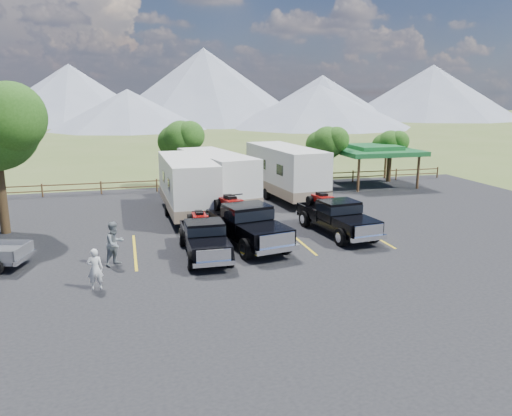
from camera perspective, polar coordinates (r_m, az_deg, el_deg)
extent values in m
plane|color=#465A26|center=(21.18, 3.17, -7.04)|extent=(320.00, 320.00, 0.00)
cube|color=black|center=(23.89, 0.95, -4.61)|extent=(44.00, 34.00, 0.04)
cube|color=gold|center=(24.02, -13.68, -4.84)|extent=(0.12, 5.50, 0.01)
cube|color=gold|center=(24.38, -4.23, -4.22)|extent=(0.12, 5.50, 0.01)
cube|color=gold|center=(25.38, 4.70, -3.53)|extent=(0.12, 5.50, 0.01)
cube|color=gold|center=(26.94, 12.76, -2.84)|extent=(0.12, 5.50, 0.01)
cylinder|color=black|center=(29.05, -27.09, 1.64)|extent=(0.48, 0.48, 4.48)
sphere|color=#1E4711|center=(27.65, -26.29, 9.26)|extent=(3.52, 3.52, 3.52)
cylinder|color=black|center=(39.43, 8.07, 4.36)|extent=(0.39, 0.39, 2.80)
sphere|color=#1E4711|center=(39.17, 8.17, 7.40)|extent=(2.52, 2.52, 2.52)
sphere|color=#1E4711|center=(38.95, 9.18, 7.73)|extent=(1.98, 1.98, 1.98)
sphere|color=#1E4711|center=(39.36, 7.25, 7.19)|extent=(2.16, 2.16, 2.16)
cylinder|color=black|center=(42.99, 14.97, 4.57)|extent=(0.38, 0.38, 2.52)
sphere|color=#1E4711|center=(42.76, 15.11, 7.08)|extent=(2.24, 2.24, 2.24)
sphere|color=#1E4711|center=(42.64, 15.97, 7.33)|extent=(1.76, 1.76, 1.76)
sphere|color=#1E4711|center=(42.86, 14.34, 6.92)|extent=(1.92, 1.92, 1.92)
cylinder|color=black|center=(38.57, -8.41, 4.37)|extent=(0.41, 0.41, 3.08)
sphere|color=#1E4711|center=(38.29, -8.53, 7.78)|extent=(2.80, 2.80, 2.80)
sphere|color=#1E4711|center=(37.84, -7.55, 8.21)|extent=(2.20, 2.20, 2.20)
sphere|color=#1E4711|center=(38.69, -9.42, 7.51)|extent=(2.40, 2.40, 2.40)
cylinder|color=brown|center=(38.45, -23.24, 1.84)|extent=(0.12, 0.12, 1.00)
cylinder|color=brown|center=(38.06, -17.28, 2.21)|extent=(0.12, 0.12, 1.00)
cylinder|color=brown|center=(38.08, -11.27, 2.56)|extent=(0.12, 0.12, 1.00)
cylinder|color=brown|center=(38.52, -5.32, 2.87)|extent=(0.12, 0.12, 1.00)
cylinder|color=brown|center=(39.36, 0.44, 3.15)|extent=(0.12, 0.12, 1.00)
cylinder|color=brown|center=(40.58, 5.91, 3.38)|extent=(0.12, 0.12, 1.00)
cylinder|color=brown|center=(42.15, 11.01, 3.57)|extent=(0.12, 0.12, 1.00)
cylinder|color=brown|center=(44.02, 15.72, 3.71)|extent=(0.12, 0.12, 1.00)
cylinder|color=brown|center=(46.17, 20.02, 3.83)|extent=(0.12, 0.12, 1.00)
cube|color=brown|center=(38.90, -2.41, 2.94)|extent=(36.00, 0.06, 0.08)
cube|color=brown|center=(38.83, -2.41, 3.52)|extent=(36.00, 0.06, 0.08)
cylinder|color=brown|center=(37.82, 11.63, 3.70)|extent=(0.20, 0.20, 2.60)
cylinder|color=brown|center=(42.30, 8.64, 4.79)|extent=(0.20, 0.20, 2.60)
cylinder|color=brown|center=(40.28, 18.04, 3.89)|extent=(0.20, 0.20, 2.60)
cylinder|color=brown|center=(44.52, 14.58, 4.92)|extent=(0.20, 0.20, 2.60)
cube|color=#1B5F2D|center=(40.97, 13.33, 6.37)|extent=(6.20, 6.20, 0.35)
cube|color=#1B5F2D|center=(40.94, 13.35, 6.78)|extent=(3.50, 3.50, 0.35)
cone|color=gray|center=(131.44, -20.43, 12.13)|extent=(44.00, 44.00, 14.00)
cone|color=gray|center=(128.52, -5.93, 13.75)|extent=(52.00, 52.00, 18.00)
cone|color=gray|center=(143.54, 7.56, 12.43)|extent=(40.00, 40.00, 12.00)
cone|color=gray|center=(155.07, 19.44, 12.41)|extent=(50.00, 50.00, 15.00)
cone|color=gray|center=(105.96, -14.41, 10.88)|extent=(32.00, 32.00, 8.00)
cone|color=gray|center=(110.88, 7.16, 11.52)|extent=(40.00, 40.00, 9.00)
cube|color=black|center=(22.74, -5.90, -4.08)|extent=(1.70, 5.06, 0.32)
cube|color=black|center=(21.04, -5.26, -4.56)|extent=(1.72, 1.62, 0.44)
cube|color=black|center=(22.46, -5.90, -2.61)|extent=(1.68, 1.40, 0.88)
cube|color=black|center=(22.42, -5.91, -2.28)|extent=(1.72, 1.46, 0.40)
cube|color=black|center=(24.19, -6.46, -2.45)|extent=(1.73, 2.15, 0.49)
cube|color=silver|center=(20.20, -4.86, -5.43)|extent=(1.42, 0.09, 0.49)
cube|color=silver|center=(20.26, -4.82, -6.38)|extent=(1.73, 0.18, 0.19)
cube|color=silver|center=(25.28, -6.76, -2.47)|extent=(1.73, 0.17, 0.19)
cylinder|color=black|center=(21.04, -7.46, -6.01)|extent=(0.28, 0.80, 0.80)
cylinder|color=black|center=(21.27, -2.99, -5.70)|extent=(0.28, 0.80, 0.80)
cylinder|color=black|center=(24.36, -8.42, -3.38)|extent=(0.28, 0.80, 0.80)
cylinder|color=black|center=(24.56, -4.56, -3.14)|extent=(0.28, 0.80, 0.80)
cube|color=maroon|center=(24.03, -6.49, -1.08)|extent=(0.64, 1.16, 0.31)
cube|color=black|center=(23.98, -6.51, -0.57)|extent=(0.36, 0.67, 0.16)
cube|color=maroon|center=(23.55, -6.34, -1.15)|extent=(0.71, 0.32, 0.19)
cylinder|color=black|center=(23.56, -6.39, -0.37)|extent=(0.80, 0.06, 0.05)
cylinder|color=black|center=(23.56, -7.28, -1.83)|extent=(0.24, 0.50, 0.50)
cylinder|color=black|center=(23.66, -5.37, -1.72)|extent=(0.24, 0.50, 0.50)
cylinder|color=black|center=(24.50, -7.56, -1.26)|extent=(0.24, 0.50, 0.50)
cylinder|color=black|center=(24.60, -5.72, -1.16)|extent=(0.24, 0.50, 0.50)
cube|color=black|center=(24.32, -1.14, -2.58)|extent=(3.15, 6.40, 0.39)
cube|color=black|center=(22.43, 1.09, -2.87)|extent=(2.41, 2.31, 0.54)
cube|color=black|center=(24.01, -1.02, -0.87)|extent=(2.31, 2.04, 1.07)
cube|color=black|center=(23.98, -1.02, -0.50)|extent=(2.37, 2.12, 0.48)
cube|color=black|center=(25.96, -2.96, -0.92)|extent=(2.53, 2.94, 0.59)
cube|color=silver|center=(21.52, 2.44, -3.73)|extent=(1.70, 0.43, 0.59)
cube|color=silver|center=(21.59, 2.51, -4.81)|extent=(2.10, 0.61, 0.24)
cube|color=silver|center=(27.20, -4.03, -1.06)|extent=(2.10, 0.59, 0.24)
cylinder|color=black|center=(22.12, -1.17, -4.70)|extent=(0.51, 1.01, 0.97)
cylinder|color=black|center=(23.01, 3.40, -4.02)|extent=(0.51, 1.01, 0.97)
cylinder|color=black|center=(25.89, -5.17, -2.11)|extent=(0.51, 1.01, 0.97)
cylinder|color=black|center=(26.65, -1.12, -1.61)|extent=(0.51, 1.01, 0.97)
cube|color=maroon|center=(25.79, -2.98, 0.65)|extent=(1.01, 1.52, 0.38)
cube|color=black|center=(25.74, -2.98, 1.23)|extent=(0.58, 0.88, 0.19)
cube|color=maroon|center=(25.24, -2.45, 0.63)|extent=(0.92, 0.54, 0.24)
cylinder|color=black|center=(25.26, -2.56, 1.51)|extent=(0.96, 0.25, 0.06)
cylinder|color=black|center=(25.12, -3.45, -0.19)|extent=(0.39, 0.65, 0.60)
cylinder|color=black|center=(25.50, -1.45, 0.03)|extent=(0.39, 0.65, 0.60)
cylinder|color=black|center=(26.19, -4.46, 0.34)|extent=(0.39, 0.65, 0.60)
cylinder|color=black|center=(26.56, -2.52, 0.54)|extent=(0.39, 0.65, 0.60)
cube|color=black|center=(26.37, 9.28, -1.65)|extent=(2.41, 5.73, 0.35)
cube|color=black|center=(24.74, 11.50, -1.86)|extent=(2.06, 1.96, 0.49)
cube|color=black|center=(26.10, 9.46, -0.22)|extent=(1.99, 1.72, 0.98)
cube|color=black|center=(26.07, 9.48, 0.10)|extent=(2.04, 1.78, 0.44)
cube|color=black|center=(27.79, 7.47, -0.26)|extent=(2.13, 2.54, 0.54)
cube|color=silver|center=(23.95, 12.77, -2.53)|extent=(1.56, 0.25, 0.54)
cube|color=silver|center=(24.01, 12.81, -3.42)|extent=(1.92, 0.39, 0.21)
cube|color=silver|center=(28.86, 6.34, -0.40)|extent=(1.92, 0.37, 0.21)
cylinder|color=black|center=(24.36, 9.69, -3.32)|extent=(0.39, 0.91, 0.88)
cylinder|color=black|center=(25.33, 13.27, -2.86)|extent=(0.39, 0.91, 0.88)
cylinder|color=black|center=(27.62, 5.60, -1.24)|extent=(0.39, 0.91, 0.88)
cylinder|color=black|center=(28.48, 8.90, -0.90)|extent=(0.39, 0.91, 0.88)
cube|color=maroon|center=(27.64, 7.51, 1.06)|extent=(0.82, 1.34, 0.34)
cube|color=black|center=(27.59, 7.53, 1.56)|extent=(0.47, 0.77, 0.18)
cube|color=maroon|center=(27.16, 8.06, 1.05)|extent=(0.81, 0.43, 0.21)
cylinder|color=black|center=(27.18, 7.98, 1.79)|extent=(0.88, 0.16, 0.06)
cylinder|color=black|center=(27.02, 7.23, 0.37)|extent=(0.31, 0.57, 0.55)
cylinder|color=black|center=(27.44, 8.84, 0.51)|extent=(0.31, 0.57, 0.55)
cylinder|color=black|center=(27.94, 6.18, 0.82)|extent=(0.31, 0.57, 0.55)
cylinder|color=black|center=(28.35, 7.76, 0.95)|extent=(0.31, 0.57, 0.55)
cube|color=silver|center=(29.88, -7.87, 2.92)|extent=(2.73, 8.09, 2.89)
cube|color=#85715C|center=(30.09, -7.80, 0.81)|extent=(2.75, 8.13, 0.64)
cube|color=black|center=(27.71, -9.95, 2.66)|extent=(0.04, 0.97, 0.64)
cube|color=black|center=(28.09, -4.67, 2.95)|extent=(0.04, 0.97, 0.64)
cylinder|color=black|center=(30.38, -10.11, -0.19)|extent=(0.28, 0.76, 0.75)
cylinder|color=black|center=(30.71, -5.62, 0.09)|extent=(0.28, 0.76, 0.75)
cube|color=black|center=(25.39, -6.15, -2.31)|extent=(0.17, 1.93, 0.11)
cube|color=silver|center=(32.11, -4.53, 3.70)|extent=(4.16, 8.38, 2.89)
cube|color=#85715C|center=(32.31, -4.50, 1.73)|extent=(4.19, 8.43, 0.64)
cube|color=black|center=(29.75, -5.40, 3.50)|extent=(0.22, 0.95, 0.64)
cube|color=black|center=(30.77, -0.88, 3.87)|extent=(0.22, 0.95, 0.64)
cylinder|color=black|center=(32.29, -6.68, 0.70)|extent=(0.42, 0.79, 0.75)
cylinder|color=black|center=(33.17, -2.76, 1.11)|extent=(0.42, 0.79, 0.75)
cube|color=black|center=(27.95, -0.62, -0.81)|extent=(0.52, 1.91, 0.11)
cube|color=silver|center=(34.40, 3.38, 4.48)|extent=(3.56, 8.60, 3.01)
cube|color=#85715C|center=(34.59, 3.35, 2.57)|extent=(3.59, 8.65, 0.67)
cube|color=black|center=(31.92, 2.71, 4.37)|extent=(0.13, 1.00, 0.67)
cube|color=black|center=(33.09, 7.02, 4.60)|extent=(0.13, 1.00, 0.67)
cylinder|color=black|center=(34.51, 1.21, 1.62)|extent=(0.36, 0.81, 0.78)
cylinder|color=black|center=(35.52, 4.97, 1.90)|extent=(0.36, 0.81, 0.78)
cube|color=black|center=(30.12, 7.39, 0.14)|extent=(0.35, 2.01, 0.11)
cube|color=silver|center=(23.08, -24.91, -5.17)|extent=(0.63, 1.68, 0.19)
cylinder|color=black|center=(24.20, -25.91, -4.71)|extent=(0.83, 0.48, 0.79)
imported|color=silver|center=(19.70, -17.92, -6.65)|extent=(0.59, 0.39, 1.60)
imported|color=slate|center=(22.14, -15.84, -3.92)|extent=(1.17, 1.16, 1.91)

